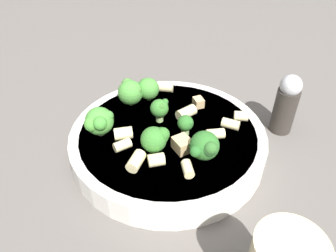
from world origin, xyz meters
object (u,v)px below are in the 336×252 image
object	(u,v)px
pasta_bowl	(168,139)
broccoli_floret_0	(205,146)
broccoli_floret_6	(186,124)
broccoli_floret_3	(148,88)
rigatoni_3	(188,169)
rigatoni_2	(123,133)
rigatoni_4	(186,113)
broccoli_floret_4	(156,138)
rigatoni_9	(166,87)
broccoli_floret_1	(162,108)
broccoli_floret_2	(130,92)
rigatoni_5	(231,124)
rigatoni_8	(122,145)
broccoli_floret_5	(99,121)
rigatoni_0	(156,160)
rigatoni_1	(215,134)
rigatoni_7	(241,116)
pepper_shaker	(286,104)
chicken_chunk_0	(198,102)
chicken_chunk_1	(180,145)
rigatoni_6	(136,161)

from	to	relation	value
pasta_bowl	broccoli_floret_0	bearing A→B (deg)	13.23
broccoli_floret_6	broccoli_floret_3	bearing A→B (deg)	-174.35
rigatoni_3	rigatoni_2	bearing A→B (deg)	-153.81
broccoli_floret_6	rigatoni_4	size ratio (longest dim) A/B	1.08
broccoli_floret_6	rigatoni_3	size ratio (longest dim) A/B	1.40
broccoli_floret_4	rigatoni_9	distance (m)	0.15
broccoli_floret_1	rigatoni_3	size ratio (longest dim) A/B	1.60
broccoli_floret_0	rigatoni_3	xyz separation A→B (m)	(0.01, -0.03, -0.02)
broccoli_floret_2	broccoli_floret_4	bearing A→B (deg)	-5.43
rigatoni_5	rigatoni_8	xyz separation A→B (m)	(-0.03, -0.16, -0.00)
broccoli_floret_4	broccoli_floret_6	bearing A→B (deg)	103.99
broccoli_floret_6	broccoli_floret_4	bearing A→B (deg)	-76.01
rigatoni_2	rigatoni_3	size ratio (longest dim) A/B	1.09
broccoli_floret_0	broccoli_floret_3	bearing A→B (deg)	-177.09
broccoli_floret_1	broccoli_floret_5	world-z (taller)	broccoli_floret_5
rigatoni_5	broccoli_floret_3	bearing A→B (deg)	-148.48
broccoli_floret_0	rigatoni_0	distance (m)	0.06
rigatoni_1	rigatoni_7	size ratio (longest dim) A/B	1.24
rigatoni_3	pepper_shaker	size ratio (longest dim) A/B	0.23
rigatoni_4	rigatoni_9	xyz separation A→B (m)	(-0.08, 0.00, 0.00)
broccoli_floret_2	pepper_shaker	xyz separation A→B (m)	(0.13, 0.21, -0.01)
rigatoni_4	rigatoni_3	bearing A→B (deg)	-28.04
broccoli_floret_6	rigatoni_4	world-z (taller)	broccoli_floret_6
rigatoni_8	chicken_chunk_0	size ratio (longest dim) A/B	1.34
broccoli_floret_5	chicken_chunk_1	world-z (taller)	broccoli_floret_5
broccoli_floret_5	broccoli_floret_1	bearing A→B (deg)	86.05
rigatoni_0	rigatoni_7	distance (m)	0.16
broccoli_floret_1	broccoli_floret_3	xyz separation A→B (m)	(-0.06, 0.00, -0.00)
broccoli_floret_0	rigatoni_2	xyz separation A→B (m)	(-0.09, -0.08, -0.01)
rigatoni_5	chicken_chunk_0	xyz separation A→B (m)	(-0.07, -0.01, 0.00)
broccoli_floret_4	rigatoni_3	size ratio (longest dim) A/B	1.68
broccoli_floret_1	rigatoni_4	bearing A→B (deg)	75.31
broccoli_floret_6	pepper_shaker	size ratio (longest dim) A/B	0.32
broccoli_floret_6	rigatoni_7	bearing A→B (deg)	85.15
broccoli_floret_2	rigatoni_1	world-z (taller)	broccoli_floret_2
rigatoni_5	pepper_shaker	size ratio (longest dim) A/B	0.25
rigatoni_6	chicken_chunk_1	distance (m)	0.06
broccoli_floret_1	rigatoni_4	xyz separation A→B (m)	(0.01, 0.04, -0.01)
rigatoni_5	broccoli_floret_2	bearing A→B (deg)	-139.10
rigatoni_6	pepper_shaker	bearing A→B (deg)	91.65
rigatoni_3	rigatoni_8	distance (m)	0.10
broccoli_floret_6	chicken_chunk_0	xyz separation A→B (m)	(-0.05, 0.05, -0.01)
broccoli_floret_3	pepper_shaker	distance (m)	0.22
pasta_bowl	broccoli_floret_5	distance (m)	0.10
broccoli_floret_3	rigatoni_6	bearing A→B (deg)	-29.23
rigatoni_6	chicken_chunk_0	world-z (taller)	rigatoni_6
broccoli_floret_2	chicken_chunk_1	xyz separation A→B (m)	(0.13, 0.02, -0.01)
rigatoni_2	rigatoni_6	distance (m)	0.06
chicken_chunk_0	rigatoni_9	bearing A→B (deg)	-156.89
pepper_shaker	broccoli_floret_2	bearing A→B (deg)	-121.49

